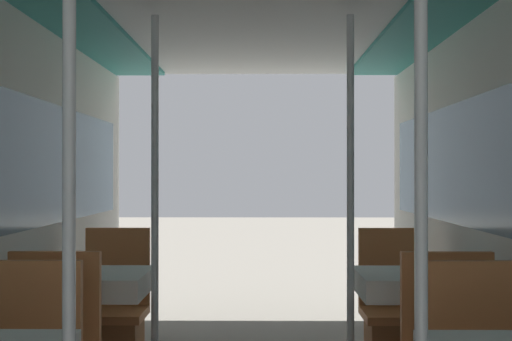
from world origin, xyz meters
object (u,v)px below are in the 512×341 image
(dining_table_right_1, at_px, (414,293))
(support_pole_right_1, at_px, (350,213))
(support_pole_left_0, at_px, (69,244))
(chair_left_far_1, at_px, (113,335))
(support_pole_left_1, at_px, (155,213))
(dining_table_left_1, at_px, (92,293))
(chair_right_far_1, at_px, (395,336))
(support_pole_right_0, at_px, (421,244))

(dining_table_right_1, relative_size, support_pole_right_1, 0.35)
(support_pole_left_0, height_order, chair_left_far_1, support_pole_left_0)
(dining_table_right_1, distance_m, support_pole_right_1, 0.56)
(chair_left_far_1, bearing_deg, support_pole_right_1, 159.24)
(support_pole_left_1, bearing_deg, dining_table_right_1, -0.00)
(support_pole_left_0, bearing_deg, dining_table_left_1, 101.28)
(support_pole_left_0, height_order, dining_table_right_1, support_pole_left_0)
(support_pole_left_0, relative_size, chair_right_far_1, 2.29)
(dining_table_left_1, bearing_deg, dining_table_right_1, 0.00)
(support_pole_left_1, relative_size, support_pole_right_1, 1.00)
(support_pole_left_1, distance_m, chair_right_far_1, 1.72)
(support_pole_right_0, xyz_separation_m, support_pole_right_1, (0.00, 1.74, 0.00))
(support_pole_left_1, bearing_deg, chair_right_far_1, 20.76)
(dining_table_right_1, height_order, chair_right_far_1, chair_right_far_1)
(support_pole_right_0, height_order, support_pole_right_1, same)
(chair_left_far_1, distance_m, dining_table_right_1, 1.88)
(chair_left_far_1, xyz_separation_m, dining_table_right_1, (1.77, -0.54, 0.36))
(support_pole_left_0, xyz_separation_m, support_pole_left_1, (0.00, 1.74, 0.00))
(support_pole_left_0, relative_size, dining_table_left_1, 2.86)
(chair_left_far_1, distance_m, support_pole_left_1, 1.02)
(support_pole_left_1, bearing_deg, support_pole_left_0, -90.00)
(chair_left_far_1, height_order, support_pole_right_0, support_pole_right_0)
(chair_right_far_1, relative_size, support_pole_right_1, 0.44)
(support_pole_right_0, xyz_separation_m, dining_table_right_1, (0.35, 1.74, -0.44))
(dining_table_left_1, relative_size, support_pole_left_1, 0.35)
(dining_table_left_1, xyz_separation_m, support_pole_right_1, (1.42, 0.00, 0.44))
(chair_right_far_1, bearing_deg, support_pole_left_0, 58.02)
(support_pole_left_0, relative_size, dining_table_right_1, 2.86)
(support_pole_right_0, bearing_deg, support_pole_right_1, 90.00)
(support_pole_left_1, distance_m, support_pole_right_0, 2.04)
(dining_table_right_1, xyz_separation_m, chair_right_far_1, (0.00, 0.54, -0.36))
(support_pole_left_1, distance_m, dining_table_right_1, 1.49)
(support_pole_left_0, bearing_deg, support_pole_left_1, 90.00)
(support_pole_left_0, xyz_separation_m, chair_left_far_1, (-0.35, 2.28, -0.80))
(support_pole_left_0, relative_size, support_pole_left_1, 1.00)
(dining_table_right_1, bearing_deg, support_pole_left_1, 180.00)
(chair_left_far_1, xyz_separation_m, chair_right_far_1, (1.77, 0.00, 0.00))
(chair_right_far_1, bearing_deg, chair_left_far_1, 0.00)
(dining_table_right_1, xyz_separation_m, support_pole_right_1, (-0.35, 0.00, 0.44))
(chair_right_far_1, xyz_separation_m, support_pole_right_1, (-0.35, -0.54, 0.80))
(support_pole_right_0, relative_size, support_pole_right_1, 1.00)
(chair_left_far_1, height_order, support_pole_right_1, support_pole_right_1)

